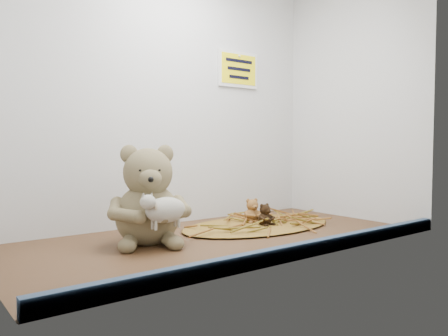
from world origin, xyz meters
TOP-DOWN VIEW (x-y plane):
  - alcove_shell at (0.00, 9.00)cm, footprint 120.40×60.20cm
  - front_rail at (0.00, -28.80)cm, footprint 119.28×2.20cm
  - straw_bed at (20.84, 7.43)cm, footprint 55.91×32.47cm
  - main_teddy at (-19.51, 6.81)cm, footprint 28.62×29.27cm
  - toy_lamb at (-19.51, -2.79)cm, footprint 14.27×8.71cm
  - mini_teddy_tan at (21.12, 10.84)cm, footprint 7.97×8.23cm
  - mini_teddy_brown at (20.57, 4.02)cm, footprint 6.20×6.50cm
  - wall_sign at (30.00, 29.40)cm, footprint 16.00×1.20cm

SIDE VIEW (x-z plane):
  - straw_bed at x=20.84cm, z-range 0.00..1.08cm
  - front_rail at x=0.00cm, z-range 0.00..3.60cm
  - mini_teddy_brown at x=20.57cm, z-range 1.08..8.20cm
  - mini_teddy_tan at x=21.12cm, z-range 1.08..9.14cm
  - toy_lamb at x=-19.51cm, z-range 5.64..14.86cm
  - main_teddy at x=-19.51cm, z-range 0.00..26.78cm
  - alcove_shell at x=0.00cm, z-range -0.20..90.20cm
  - wall_sign at x=30.00cm, z-range 49.50..60.50cm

